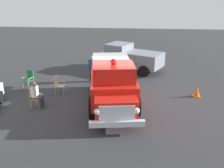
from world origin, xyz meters
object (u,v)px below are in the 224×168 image
vintage_fire_truck (112,81)px  traffic_cone (197,91)px  parked_pickup (129,57)px  spectator_seated (36,94)px  lawn_chair_spare (58,83)px  spectator_standing (93,67)px  lawn_chair_by_car (29,77)px  lawn_chair_near_truck (34,96)px

vintage_fire_truck → traffic_cone: size_ratio=9.80×
parked_pickup → spectator_seated: (7.03, -4.30, -0.29)m
parked_pickup → traffic_cone: bearing=39.3°
lawn_chair_spare → parked_pickup: bearing=143.2°
vintage_fire_truck → spectator_standing: (-3.39, -1.61, -0.23)m
lawn_chair_spare → traffic_cone: bearing=92.3°
lawn_chair_by_car → spectator_seated: bearing=29.1°
lawn_chair_near_truck → lawn_chair_spare: size_ratio=1.00×
lawn_chair_spare → spectator_standing: 2.79m
spectator_standing → parked_pickup: bearing=141.7°
spectator_seated → traffic_cone: 8.53m
lawn_chair_spare → spectator_seated: size_ratio=0.79×
lawn_chair_spare → traffic_cone: (-0.30, 7.71, -0.28)m
vintage_fire_truck → lawn_chair_near_truck: (0.81, -3.81, -0.61)m
lawn_chair_spare → spectator_standing: size_ratio=0.61×
lawn_chair_near_truck → traffic_cone: (-2.23, 8.34, -0.28)m
lawn_chair_near_truck → spectator_standing: bearing=152.3°
lawn_chair_near_truck → spectator_seated: (0.03, 0.13, 0.11)m
traffic_cone → parked_pickup: bearing=-140.7°
spectator_standing → vintage_fire_truck: bearing=25.5°
parked_pickup → lawn_chair_by_car: bearing=-54.4°
parked_pickup → lawn_chair_spare: 6.36m
lawn_chair_near_truck → spectator_standing: spectator_standing is taller
lawn_chair_near_truck → lawn_chair_spare: same height
vintage_fire_truck → spectator_standing: vintage_fire_truck is taller
parked_pickup → spectator_seated: size_ratio=3.96×
parked_pickup → traffic_cone: 6.22m
vintage_fire_truck → lawn_chair_by_car: bearing=-110.8°
parked_pickup → lawn_chair_spare: (5.08, -3.80, -0.40)m
spectator_seated → traffic_cone: spectator_seated is taller
lawn_chair_by_car → lawn_chair_spare: size_ratio=1.00×
lawn_chair_by_car → lawn_chair_spare: same height
lawn_chair_by_car → spectator_standing: spectator_standing is taller
lawn_chair_spare → traffic_cone: size_ratio=1.61×
parked_pickup → lawn_chair_near_truck: 8.30m
parked_pickup → spectator_seated: parked_pickup is taller
vintage_fire_truck → parked_pickup: vintage_fire_truck is taller
spectator_seated → spectator_standing: 4.71m
lawn_chair_near_truck → lawn_chair_spare: 2.02m
lawn_chair_by_car → spectator_seated: size_ratio=0.79×
spectator_seated → spectator_standing: spectator_standing is taller
lawn_chair_by_car → spectator_seated: spectator_seated is taller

